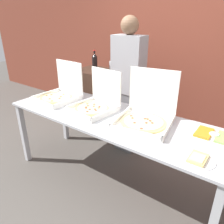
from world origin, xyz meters
TOP-DOWN VIEW (x-y plane):
  - ground_plane at (0.00, 0.00)m, footprint 16.00×16.00m
  - brick_wall_behind at (0.00, 1.70)m, footprint 10.00×0.06m
  - buffet_table at (0.00, 0.00)m, footprint 2.39×0.80m
  - pizza_box_near_right at (0.35, 0.08)m, footprint 0.58×0.59m
  - pizza_box_far_left at (-0.83, 0.04)m, footprint 0.47×0.49m
  - pizza_box_far_right at (-0.25, 0.03)m, footprint 0.47×0.49m
  - paper_plate_front_right at (0.94, -0.24)m, footprint 0.25×0.25m
  - veggie_tray at (0.96, 0.13)m, footprint 0.36×0.27m
  - sideboard_podium at (-0.93, 0.88)m, footprint 0.64×0.51m
  - soda_bottle at (-0.99, 0.91)m, footprint 0.08×0.08m
  - soda_can_silver at (-0.78, 1.06)m, footprint 0.07×0.07m
  - soda_can_colored at (-1.20, 0.67)m, footprint 0.07×0.07m
  - person_guest_plaid at (-0.23, 0.67)m, footprint 0.40×0.22m

SIDE VIEW (x-z plane):
  - ground_plane at x=0.00m, z-range 0.00..0.00m
  - sideboard_podium at x=-0.93m, z-range 0.00..1.02m
  - buffet_table at x=0.00m, z-range 0.32..1.15m
  - paper_plate_front_right at x=0.94m, z-range 0.82..0.85m
  - veggie_tray at x=0.96m, z-range 0.82..0.87m
  - pizza_box_far_right at x=-0.25m, z-range 0.69..1.12m
  - pizza_box_far_left at x=-0.83m, z-range 0.68..1.13m
  - pizza_box_near_right at x=0.35m, z-range 0.67..1.16m
  - person_guest_plaid at x=-0.23m, z-range 0.05..1.84m
  - soda_can_silver at x=-0.78m, z-range 1.02..1.14m
  - soda_can_colored at x=-1.20m, z-range 1.02..1.14m
  - soda_bottle at x=-0.99m, z-range 1.00..1.29m
  - brick_wall_behind at x=0.00m, z-range 0.00..2.80m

